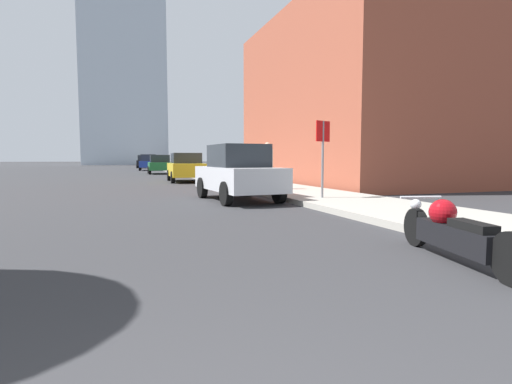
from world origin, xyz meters
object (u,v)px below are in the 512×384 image
(parked_car_blue, at_px, (148,162))
(parked_car_black, at_px, (143,162))
(parked_car_yellow, at_px, (186,167))
(parked_car_silver, at_px, (238,173))
(parked_car_green, at_px, (160,164))
(stop_sign, at_px, (323,146))
(motorcycle, at_px, (453,232))
(pedestrian, at_px, (267,165))

(parked_car_blue, distance_m, parked_car_black, 11.91)
(parked_car_black, bearing_deg, parked_car_yellow, -83.88)
(parked_car_blue, bearing_deg, parked_car_silver, -84.63)
(parked_car_green, distance_m, parked_car_blue, 10.93)
(parked_car_silver, distance_m, parked_car_green, 23.39)
(parked_car_black, bearing_deg, stop_sign, -81.52)
(parked_car_blue, xyz_separation_m, parked_car_black, (0.19, 11.90, -0.01))
(motorcycle, xyz_separation_m, parked_car_black, (-0.44, 54.21, 0.51))
(motorcycle, distance_m, parked_car_silver, 8.01)
(motorcycle, xyz_separation_m, pedestrian, (1.39, 10.22, 0.69))
(motorcycle, distance_m, parked_car_green, 31.38)
(parked_car_yellow, relative_size, parked_car_green, 1.08)
(parked_car_silver, height_order, parked_car_green, parked_car_silver)
(parked_car_yellow, height_order, stop_sign, stop_sign)
(parked_car_green, bearing_deg, stop_sign, -82.80)
(parked_car_yellow, relative_size, parked_car_blue, 1.02)
(parked_car_yellow, distance_m, parked_car_green, 12.60)
(parked_car_blue, bearing_deg, stop_sign, -81.16)
(parked_car_silver, distance_m, stop_sign, 2.72)
(motorcycle, relative_size, parked_car_yellow, 0.56)
(motorcycle, relative_size, parked_car_silver, 0.59)
(parked_car_silver, relative_size, pedestrian, 2.33)
(parked_car_blue, relative_size, pedestrian, 2.41)
(parked_car_yellow, xyz_separation_m, parked_car_green, (-0.20, 12.60, 0.00))
(pedestrian, bearing_deg, parked_car_yellow, 101.04)
(parked_car_green, xyz_separation_m, pedestrian, (1.87, -21.16, 0.25))
(motorcycle, relative_size, parked_car_green, 0.60)
(motorcycle, distance_m, stop_sign, 6.93)
(parked_car_black, distance_m, stop_sign, 47.68)
(parked_car_yellow, bearing_deg, parked_car_green, 93.62)
(motorcycle, bearing_deg, parked_car_silver, 105.58)
(parked_car_silver, bearing_deg, parked_car_green, 86.55)
(parked_car_silver, height_order, parked_car_black, parked_car_black)
(stop_sign, bearing_deg, parked_car_yellow, 99.40)
(parked_car_black, relative_size, stop_sign, 1.88)
(stop_sign, bearing_deg, motorcycle, -104.82)
(pedestrian, bearing_deg, motorcycle, -97.76)
(parked_car_blue, bearing_deg, motorcycle, -84.11)
(parked_car_yellow, relative_size, parked_car_black, 1.03)
(parked_car_yellow, bearing_deg, stop_sign, -77.90)
(parked_car_yellow, relative_size, stop_sign, 1.93)
(parked_car_silver, distance_m, parked_car_black, 46.23)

